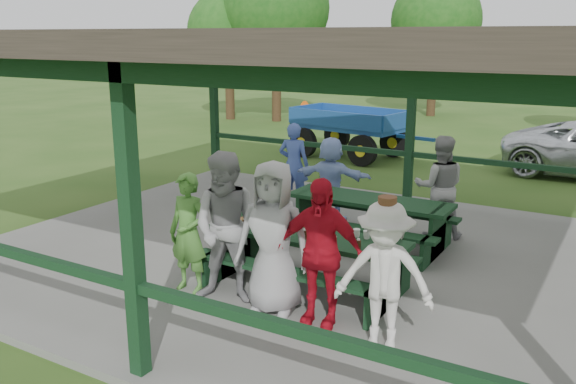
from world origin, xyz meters
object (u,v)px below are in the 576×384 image
Objects in this scene: spectator_lblue at (331,179)px; spectator_blue at (294,164)px; contestant_green at (189,233)px; picnic_table_far at (369,215)px; picnic_table_near at (306,254)px; spectator_grey at (440,187)px; farm_trailer at (349,131)px; contestant_grey_left at (229,228)px; contestant_white_fedora at (384,276)px; contestant_red at (320,252)px; contestant_grey_mid at (273,238)px.

spectator_blue reaches higher than spectator_lblue.
picnic_table_far is at bearing 64.84° from contestant_green.
spectator_grey is at bearing 74.35° from picnic_table_near.
spectator_lblue reaches higher than picnic_table_far.
spectator_lblue is 6.30m from farm_trailer.
contestant_grey_left reaches higher than picnic_table_far.
farm_trailer is at bearing 117.19° from picnic_table_far.
contestant_white_fedora is at bearing 115.54° from spectator_blue.
spectator_grey is (1.92, 0.04, 0.09)m from spectator_lblue.
spectator_blue is 0.96× the size of spectator_grey.
spectator_lblue is (-1.69, 3.69, -0.11)m from contestant_red.
contestant_grey_mid is 0.62m from contestant_red.
contestant_grey_left reaches higher than contestant_white_fedora.
contestant_grey_left is 3.74m from spectator_lblue.
contestant_grey_left is 2.06m from contestant_white_fedora.
picnic_table_far is 2.91m from contestant_grey_left.
picnic_table_near is at bearing 31.78° from contestant_green.
contestant_grey_mid is 1.07× the size of contestant_red.
contestant_red is at bearing 156.67° from contestant_white_fedora.
spectator_blue is (-3.56, 4.34, 0.00)m from contestant_white_fedora.
spectator_blue is at bearing 147.03° from picnic_table_far.
contestant_grey_left is at bearing -103.00° from picnic_table_far.
picnic_table_near is 4.03m from spectator_blue.
contestant_green is 0.90× the size of contestant_red.
spectator_lblue is at bearing 86.85° from contestant_green.
spectator_lblue is at bearing 93.10° from contestant_grey_mid.
contestant_white_fedora is 5.62m from spectator_blue.
contestant_green is at bearing -147.54° from picnic_table_near.
contestant_grey_left reaches higher than contestant_red.
contestant_grey_left is at bearing 95.92° from spectator_blue.
picnic_table_near is at bearing -90.44° from picnic_table_far.
picnic_table_near is at bearing 133.72° from contestant_white_fedora.
contestant_grey_mid is 1.11× the size of contestant_white_fedora.
farm_trailer reaches higher than picnic_table_near.
contestant_white_fedora is 1.03× the size of spectator_blue.
contestant_grey_mid reaches higher than farm_trailer.
contestant_green is 4.28m from spectator_grey.
contestant_red is 1.07× the size of spectator_blue.
spectator_blue is (-2.16, 1.40, 0.33)m from picnic_table_far.
spectator_lblue is 0.93× the size of spectator_blue.
contestant_white_fedora is at bearing 76.96° from spectator_grey.
contestant_green is 3.70m from spectator_lblue.
picnic_table_near is at bearing -59.25° from farm_trailer.
spectator_lblue is (-1.08, 3.67, -0.17)m from contestant_grey_mid.
spectator_lblue is at bearing 141.10° from picnic_table_far.
contestant_green is at bearing 39.08° from spectator_grey.
farm_trailer is at bearing 104.79° from contestant_red.
spectator_grey is (-0.60, 3.88, 0.03)m from contestant_white_fedora.
picnic_table_near is at bearing 52.53° from spectator_grey.
picnic_table_far is 1.58× the size of spectator_blue.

